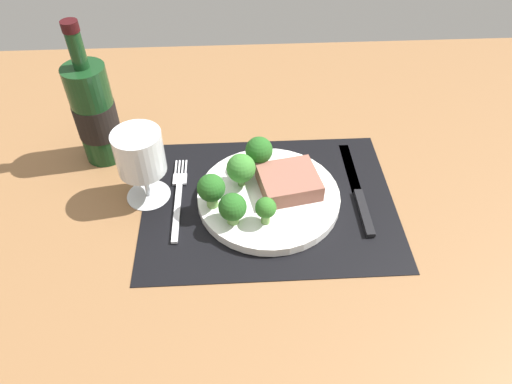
{
  "coord_description": "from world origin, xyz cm",
  "views": [
    {
      "loc": [
        -5.07,
        -54.97,
        57.17
      ],
      "look_at": [
        -2.08,
        0.55,
        1.9
      ],
      "focal_mm": 33.13,
      "sensor_mm": 36.0,
      "label": 1
    }
  ],
  "objects": [
    {
      "name": "broccoli_near_fork",
      "position": [
        -0.97,
        -6.15,
        4.92
      ],
      "size": [
        3.3,
        3.3,
        4.88
      ],
      "color": "#6B994C",
      "rests_on": "plate"
    },
    {
      "name": "broccoli_back_left",
      "position": [
        -1.27,
        6.39,
        5.82
      ],
      "size": [
        4.68,
        4.68,
        6.45
      ],
      "color": "#5B8942",
      "rests_on": "plate"
    },
    {
      "name": "broccoli_front_edge",
      "position": [
        -4.43,
        2.57,
        5.46
      ],
      "size": [
        4.84,
        4.84,
        6.04
      ],
      "color": "#5B8942",
      "rests_on": "plate"
    },
    {
      "name": "placemat",
      "position": [
        0.0,
        0.0,
        0.15
      ],
      "size": [
        41.96,
        32.06,
        0.3
      ],
      "primitive_type": "cube",
      "color": "black",
      "rests_on": "ground_plane"
    },
    {
      "name": "knife",
      "position": [
        15.32,
        0.53,
        0.6
      ],
      "size": [
        1.8,
        23.0,
        0.8
      ],
      "rotation": [
        0.0,
        0.0,
        -0.01
      ],
      "color": "black",
      "rests_on": "placemat"
    },
    {
      "name": "wine_bottle",
      "position": [
        -29.23,
        13.83,
        9.35
      ],
      "size": [
        7.31,
        7.31,
        25.92
      ],
      "color": "#143819",
      "rests_on": "ground_plane"
    },
    {
      "name": "fork",
      "position": [
        -15.15,
        1.42,
        0.55
      ],
      "size": [
        2.4,
        19.2,
        0.5
      ],
      "rotation": [
        0.0,
        0.0,
        0.01
      ],
      "color": "silver",
      "rests_on": "placemat"
    },
    {
      "name": "plate",
      "position": [
        0.0,
        0.0,
        1.1
      ],
      "size": [
        23.64,
        23.64,
        1.6
      ],
      "primitive_type": "cylinder",
      "color": "white",
      "rests_on": "placemat"
    },
    {
      "name": "broccoli_near_steak",
      "position": [
        -5.99,
        -5.73,
        5.0
      ],
      "size": [
        4.37,
        4.37,
        5.43
      ],
      "color": "#6B994C",
      "rests_on": "plate"
    },
    {
      "name": "broccoli_center",
      "position": [
        -9.23,
        -2.05,
        5.56
      ],
      "size": [
        4.48,
        4.48,
        6.11
      ],
      "color": "#6B994C",
      "rests_on": "plate"
    },
    {
      "name": "wine_glass",
      "position": [
        -20.26,
        2.57,
        8.73
      ],
      "size": [
        7.78,
        7.78,
        13.17
      ],
      "color": "silver",
      "rests_on": "ground_plane"
    },
    {
      "name": "steak",
      "position": [
        3.38,
        1.15,
        3.39
      ],
      "size": [
        10.84,
        10.16,
        2.98
      ],
      "primitive_type": "cube",
      "rotation": [
        0.0,
        0.0,
        0.19
      ],
      "color": "#8C5647",
      "rests_on": "plate"
    },
    {
      "name": "ground_plane",
      "position": [
        0.0,
        0.0,
        -1.5
      ],
      "size": [
        140.0,
        110.0,
        3.0
      ],
      "primitive_type": "cube",
      "color": "brown"
    }
  ]
}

